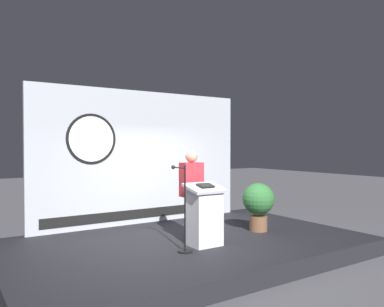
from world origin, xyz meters
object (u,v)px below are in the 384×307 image
speaker_person (191,194)px  microphone_stand (183,221)px  podium (205,215)px  potted_plant (258,202)px

speaker_person → microphone_stand: speaker_person is taller
podium → potted_plant: podium is taller
potted_plant → podium: bearing=-167.9°
podium → speaker_person: size_ratio=0.66×
podium → speaker_person: 0.57m
podium → microphone_stand: microphone_stand is taller
podium → microphone_stand: bearing=-168.9°
podium → potted_plant: 1.61m
microphone_stand → potted_plant: (2.07, 0.43, 0.09)m
speaker_person → potted_plant: (1.53, -0.14, -0.25)m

